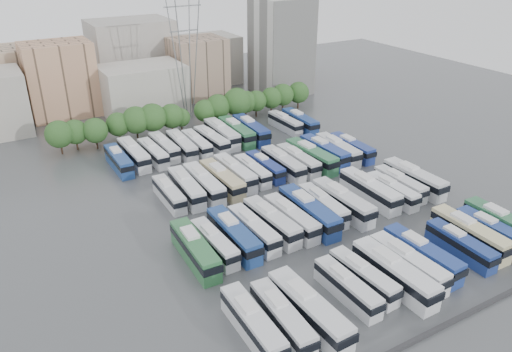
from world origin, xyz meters
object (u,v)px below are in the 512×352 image
bus_r1_s1 (214,243)px  bus_r3_s8 (236,132)px  bus_r1_s0 (195,249)px  bus_r1_s12 (400,184)px  bus_r0_s5 (363,276)px  bus_r3_s7 (222,134)px  bus_r1_s11 (392,191)px  bus_r3_s3 (164,147)px  bus_r0_s10 (461,245)px  bus_r2_s8 (283,164)px  bus_r0_s2 (309,310)px  bus_r2_s9 (298,160)px  bus_r0_s4 (347,287)px  bus_r1_s5 (291,218)px  bus_r3_s4 (182,145)px  apartment_tower (281,46)px  bus_r3_s13 (300,121)px  bus_r1_s7 (323,205)px  bus_r2_s6 (252,171)px  bus_r2_s1 (169,194)px  bus_r3_s5 (197,144)px  bus_r3_s2 (153,153)px  bus_r1_s6 (309,211)px  bus_r0_s11 (470,233)px  bus_r1_s4 (272,222)px  bus_r2_s10 (311,156)px  bus_r2_s7 (265,167)px  bus_r3_s0 (119,160)px  bus_r1_s8 (343,202)px  bus_r0_s8 (422,254)px  bus_r1_s13 (414,179)px  bus_r2_s12 (338,149)px  bus_r0_s1 (282,318)px  electricity_pylon (185,41)px  bus_r3_s6 (212,140)px  bus_r1_s3 (253,229)px  bus_r1_s10 (370,190)px  bus_r2_s11 (324,151)px  bus_r0_s12 (492,232)px  bus_r2_s13 (352,147)px  bus_r3_s1 (134,154)px  bus_r0_s0 (253,323)px  bus_r2_s2 (187,187)px  bus_r3_s9 (251,130)px  bus_r0_s7 (408,263)px

bus_r1_s1 → bus_r3_s8: (23.18, 36.88, 0.36)m
bus_r1_s0 → bus_r1_s12: (39.42, 0.98, -0.24)m
bus_r0_s5 → bus_r3_s7: 54.21m
bus_r1_s11 → bus_r3_s3: bus_r3_s3 is taller
bus_r0_s10 → bus_r2_s8: (-6.75, 35.48, 0.19)m
bus_r0_s2 → bus_r2_s9: (23.12, 35.97, -0.20)m
bus_r0_s4 → bus_r1_s5: size_ratio=0.89×
bus_r3_s4 → bus_r3_s7: size_ratio=0.93×
apartment_tower → bus_r3_s13: apartment_tower is taller
bus_r1_s7 → bus_r2_s6: (-3.25, 17.32, -0.12)m
bus_r2_s6 → bus_r0_s2: bearing=-109.4°
bus_r2_s1 → bus_r3_s5: (13.13, 18.16, 0.07)m
bus_r3_s2 → bus_r3_s8: bus_r3_s8 is taller
bus_r0_s2 → bus_r1_s6: (13.15, 18.49, 0.05)m
bus_r0_s5 → bus_r0_s11: (19.80, -0.26, 0.28)m
bus_r1_s4 → bus_r2_s10: bus_r2_s10 is taller
bus_r2_s7 → bus_r3_s0: bus_r3_s0 is taller
bus_r1_s8 → bus_r0_s8: bearing=-90.6°
bus_r1_s13 → bus_r2_s12: size_ratio=1.03×
bus_r0_s1 → bus_r3_s8: (23.20, 54.60, 0.27)m
bus_r0_s4 → bus_r0_s10: bearing=-2.5°
bus_r0_s10 → bus_r3_s3: 59.65m
bus_r1_s12 → bus_r3_s7: bearing=114.7°
electricity_pylon → bus_r1_s13: size_ratio=2.59×
bus_r3_s6 → bus_r3_s3: bearing=168.4°
bus_r2_s12 → bus_r0_s4: bearing=-124.2°
bus_r0_s1 → bus_r1_s3: (6.53, 17.99, 0.02)m
bus_r1_s10 → bus_r3_s7: bearing=105.9°
electricity_pylon → bus_r2_s11: 43.41m
apartment_tower → bus_r0_s12: bearing=-100.9°
bus_r1_s5 → bus_r2_s13: size_ratio=1.03×
bus_r3_s1 → bus_r3_s5: bus_r3_s1 is taller
bus_r0_s1 → bus_r3_s5: size_ratio=1.04×
apartment_tower → bus_r0_s11: 83.84m
bus_r3_s2 → bus_r1_s3: bearing=-87.3°
bus_r1_s5 → bus_r2_s9: size_ratio=1.02×
bus_r0_s0 → bus_r3_s5: (16.47, 52.46, -0.08)m
bus_r2_s8 → bus_r3_s7: (-3.12, 19.69, 0.14)m
bus_r2_s10 → bus_r3_s13: size_ratio=1.08×
bus_r3_s1 → bus_r3_s4: bus_r3_s1 is taller
bus_r1_s4 → bus_r1_s12: bus_r1_s4 is taller
bus_r1_s1 → bus_r2_s12: (36.30, 17.94, 0.23)m
bus_r3_s7 → electricity_pylon: bearing=90.5°
bus_r1_s13 → bus_r2_s2: (-36.31, 17.20, -0.10)m
bus_r3_s0 → bus_r3_s2: (7.01, 0.36, -0.07)m
bus_r0_s11 → bus_r2_s8: 35.79m
apartment_tower → bus_r3_s6: size_ratio=2.16×
bus_r3_s9 → bus_r0_s0: bearing=-116.6°
bus_r0_s12 → bus_r0_s11: bearing=159.9°
electricity_pylon → bus_r0_s7: (-0.25, -73.59, -16.77)m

